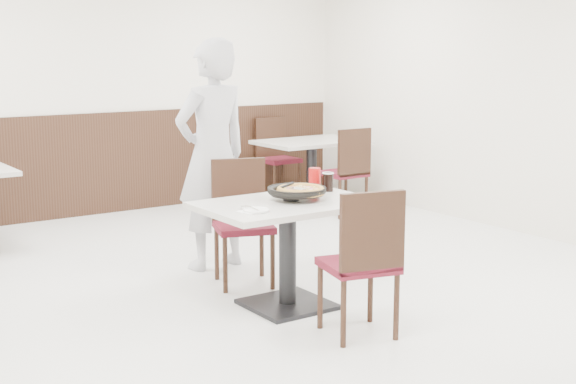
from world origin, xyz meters
TOP-DOWN VIEW (x-y plane):
  - floor at (0.00, 0.00)m, footprint 7.00×7.00m
  - wall_back at (0.00, 3.50)m, footprint 6.00×0.04m
  - wall_right at (3.00, 0.00)m, footprint 0.04×7.00m
  - wainscot_back at (0.00, 3.48)m, footprint 5.90×0.03m
  - main_table at (-0.19, -0.30)m, footprint 1.24×0.86m
  - chair_near at (-0.13, -1.00)m, footprint 0.51×0.51m
  - chair_far at (-0.16, 0.33)m, footprint 0.54×0.54m
  - trivet at (-0.14, -0.28)m, footprint 0.12×0.12m
  - pizza_pan at (-0.10, -0.28)m, footprint 0.39×0.39m
  - pizza at (-0.09, -0.31)m, footprint 0.35×0.35m
  - pizza_server at (-0.13, -0.34)m, footprint 0.10×0.12m
  - napkin at (-0.57, -0.44)m, footprint 0.17×0.17m
  - side_plate at (-0.55, -0.46)m, footprint 0.18×0.18m
  - fork at (-0.55, -0.44)m, footprint 0.04×0.18m
  - cola_glass at (0.29, -0.13)m, footprint 0.08×0.08m
  - red_cup at (0.26, -0.01)m, footprint 0.09×0.09m
  - diner_person at (-0.11, 0.90)m, footprint 0.73×0.52m
  - bg_table_right at (2.12, 2.58)m, footprint 1.25×0.88m
  - bg_chair_right_near at (2.08, 1.95)m, footprint 0.42×0.42m
  - bg_chair_right_far at (2.09, 3.21)m, footprint 0.42×0.42m

SIDE VIEW (x-z plane):
  - floor at x=0.00m, z-range 0.00..0.00m
  - main_table at x=-0.19m, z-range 0.00..0.75m
  - bg_table_right at x=2.12m, z-range 0.00..0.75m
  - chair_near at x=-0.13m, z-range 0.00..0.95m
  - chair_far at x=-0.16m, z-range 0.00..0.95m
  - bg_chair_right_near at x=2.08m, z-range 0.00..0.95m
  - bg_chair_right_far at x=2.09m, z-range 0.00..0.95m
  - wainscot_back at x=0.00m, z-range 0.00..1.10m
  - napkin at x=-0.57m, z-range 0.75..0.75m
  - side_plate at x=-0.55m, z-range 0.75..0.77m
  - trivet at x=-0.14m, z-range 0.75..0.79m
  - fork at x=-0.55m, z-range 0.77..0.77m
  - pizza_pan at x=-0.10m, z-range 0.79..0.80m
  - pizza at x=-0.09m, z-range 0.80..0.82m
  - cola_glass at x=0.29m, z-range 0.75..0.88m
  - red_cup at x=0.26m, z-range 0.75..0.91m
  - pizza_server at x=-0.13m, z-range 0.84..0.84m
  - diner_person at x=-0.11m, z-range 0.00..1.87m
  - wall_back at x=0.00m, z-range 0.00..2.80m
  - wall_right at x=3.00m, z-range 0.00..2.80m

